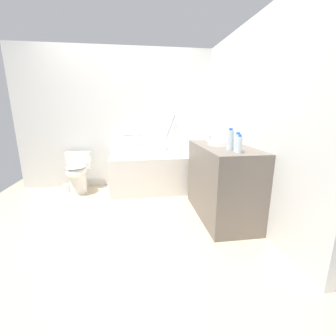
{
  "coord_description": "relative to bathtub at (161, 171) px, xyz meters",
  "views": [
    {
      "loc": [
        0.19,
        -2.69,
        1.31
      ],
      "look_at": [
        0.61,
        0.17,
        0.56
      ],
      "focal_mm": 24.21,
      "sensor_mm": 36.0,
      "label": 1
    }
  ],
  "objects": [
    {
      "name": "ground_plane",
      "position": [
        -0.61,
        -0.93,
        -0.32
      ],
      "size": [
        4.03,
        4.03,
        0.0
      ],
      "primitive_type": "plane",
      "color": "#C1AD8E"
    },
    {
      "name": "wall_back_tiled",
      "position": [
        -0.61,
        0.42,
        0.83
      ],
      "size": [
        3.43,
        0.1,
        2.3
      ],
      "primitive_type": "cube",
      "color": "silver",
      "rests_on": "ground_plane"
    },
    {
      "name": "wall_right_mirror",
      "position": [
        0.96,
        -0.93,
        0.83
      ],
      "size": [
        0.1,
        3.0,
        2.3
      ],
      "primitive_type": "cube",
      "color": "silver",
      "rests_on": "ground_plane"
    },
    {
      "name": "bathtub",
      "position": [
        0.0,
        0.0,
        0.0
      ],
      "size": [
        1.66,
        0.73,
        1.22
      ],
      "color": "silver",
      "rests_on": "ground_plane"
    },
    {
      "name": "toilet",
      "position": [
        -1.35,
        0.06,
        0.01
      ],
      "size": [
        0.39,
        0.49,
        0.65
      ],
      "rotation": [
        0.0,
        0.0,
        -1.57
      ],
      "color": "white",
      "rests_on": "ground_plane"
    },
    {
      "name": "vanity_counter",
      "position": [
        0.62,
        -1.08,
        0.13
      ],
      "size": [
        0.57,
        1.19,
        0.89
      ],
      "primitive_type": "cube",
      "color": "#6B6056",
      "rests_on": "ground_plane"
    },
    {
      "name": "sink_basin",
      "position": [
        0.62,
        -0.99,
        0.6
      ],
      "size": [
        0.31,
        0.31,
        0.05
      ],
      "primitive_type": "cylinder",
      "color": "white",
      "rests_on": "vanity_counter"
    },
    {
      "name": "sink_faucet",
      "position": [
        0.81,
        -0.99,
        0.6
      ],
      "size": [
        0.1,
        0.15,
        0.06
      ],
      "color": "#ACACB1",
      "rests_on": "vanity_counter"
    },
    {
      "name": "water_bottle_0",
      "position": [
        0.58,
        -1.34,
        0.68
      ],
      "size": [
        0.07,
        0.07,
        0.23
      ],
      "color": "silver",
      "rests_on": "vanity_counter"
    },
    {
      "name": "water_bottle_1",
      "position": [
        0.6,
        -1.53,
        0.66
      ],
      "size": [
        0.06,
        0.06,
        0.19
      ],
      "color": "silver",
      "rests_on": "vanity_counter"
    },
    {
      "name": "water_bottle_2",
      "position": [
        0.62,
        -1.44,
        0.66
      ],
      "size": [
        0.07,
        0.07,
        0.2
      ],
      "color": "silver",
      "rests_on": "vanity_counter"
    },
    {
      "name": "drinking_glass_0",
      "position": [
        0.59,
        -0.61,
        0.62
      ],
      "size": [
        0.08,
        0.08,
        0.09
      ],
      "primitive_type": "cylinder",
      "color": "white",
      "rests_on": "vanity_counter"
    },
    {
      "name": "drinking_glass_1",
      "position": [
        0.63,
        -1.26,
        0.61
      ],
      "size": [
        0.07,
        0.07,
        0.08
      ],
      "primitive_type": "cylinder",
      "color": "white",
      "rests_on": "vanity_counter"
    },
    {
      "name": "toilet_paper_roll",
      "position": [
        -1.55,
        0.09,
        -0.26
      ],
      "size": [
        0.11,
        0.11,
        0.13
      ],
      "primitive_type": "cylinder",
      "color": "white",
      "rests_on": "ground_plane"
    }
  ]
}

